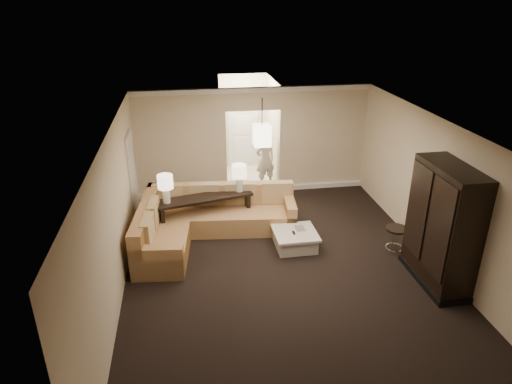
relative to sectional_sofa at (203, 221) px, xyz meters
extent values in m
plane|color=black|center=(1.47, -1.69, -0.39)|extent=(8.00, 8.00, 0.00)
cube|color=beige|center=(1.47, 2.31, 1.01)|extent=(6.00, 0.04, 2.80)
cube|color=beige|center=(1.47, -5.69, 1.01)|extent=(6.00, 0.04, 2.80)
cube|color=beige|center=(-1.53, -1.69, 1.01)|extent=(0.04, 8.00, 2.80)
cube|color=beige|center=(4.47, -1.69, 1.01)|extent=(0.04, 8.00, 2.80)
cube|color=white|center=(1.47, -1.69, 2.41)|extent=(6.00, 8.00, 0.02)
cube|color=white|center=(1.47, 2.26, 2.34)|extent=(6.00, 0.10, 0.12)
cube|color=white|center=(1.47, 2.26, -0.33)|extent=(6.00, 0.10, 0.12)
cube|color=silver|center=(-1.50, 1.11, 0.66)|extent=(0.05, 0.90, 2.10)
cube|color=silver|center=(1.47, 3.31, -0.39)|extent=(1.40, 2.00, 0.01)
cube|color=beige|center=(0.77, 3.31, 1.01)|extent=(0.04, 2.00, 2.80)
cube|color=beige|center=(2.17, 3.31, 1.01)|extent=(0.04, 2.00, 2.80)
cube|color=beige|center=(1.47, 4.31, 1.01)|extent=(1.40, 0.04, 2.80)
cube|color=silver|center=(1.47, 4.28, 0.66)|extent=(0.90, 0.05, 2.10)
cube|color=brown|center=(0.43, 0.31, -0.16)|extent=(3.38, 1.33, 0.46)
cube|color=brown|center=(-0.85, -0.82, -0.16)|extent=(1.15, 1.63, 0.46)
cube|color=brown|center=(0.47, 0.67, 0.32)|extent=(3.30, 0.61, 0.51)
cube|color=brown|center=(-1.15, -0.23, 0.32)|extent=(0.54, 2.65, 0.51)
cube|color=brown|center=(1.96, 0.15, -0.05)|extent=(0.32, 1.01, 0.68)
cube|color=brown|center=(-0.92, -1.47, -0.05)|extent=(1.01, 0.32, 0.68)
cube|color=#9E7A54|center=(-0.74, 0.75, 0.34)|extent=(0.70, 0.25, 0.51)
cube|color=#9E7A54|center=(0.08, 0.66, 0.34)|extent=(0.70, 0.25, 0.51)
cube|color=#9E7A54|center=(0.90, 0.57, 0.34)|extent=(0.70, 0.25, 0.51)
cube|color=#9E7A54|center=(1.72, 0.48, 0.34)|extent=(0.70, 0.25, 0.51)
cube|color=#9E7A54|center=(-1.01, -0.14, 0.34)|extent=(0.25, 0.67, 0.51)
cube|color=#9E7A54|center=(-1.09, -0.90, 0.34)|extent=(0.25, 0.67, 0.51)
cube|color=beige|center=(1.88, -0.73, -0.24)|extent=(0.80, 0.80, 0.30)
cube|color=beige|center=(1.88, -0.73, -0.07)|extent=(0.89, 0.89, 0.05)
cube|color=black|center=(1.84, -0.78, -0.03)|extent=(0.05, 0.14, 0.02)
cube|color=beige|center=(2.01, -0.60, -0.03)|extent=(0.20, 0.27, 0.01)
cube|color=black|center=(0.07, 0.31, 0.40)|extent=(2.19, 0.95, 0.06)
cube|color=black|center=(-0.88, 0.09, -0.01)|extent=(0.17, 0.44, 0.78)
cube|color=black|center=(1.01, 0.53, -0.01)|extent=(0.17, 0.44, 0.78)
cube|color=black|center=(0.07, 0.31, -0.28)|extent=(2.08, 0.88, 0.04)
cube|color=black|center=(4.17, -2.32, 0.74)|extent=(0.63, 1.51, 2.27)
cube|color=black|center=(3.84, -2.70, 0.90)|extent=(0.03, 0.67, 1.73)
cube|color=black|center=(3.84, -1.94, 0.90)|extent=(0.03, 0.67, 1.73)
cube|color=black|center=(4.17, -2.32, -0.34)|extent=(0.67, 1.58, 0.11)
cylinder|color=black|center=(3.87, -1.26, 0.14)|extent=(0.45, 0.45, 0.04)
torus|color=silver|center=(3.87, -1.26, -0.29)|extent=(0.37, 0.37, 0.02)
cylinder|color=silver|center=(4.03, -1.30, -0.13)|extent=(0.02, 0.02, 0.53)
cylinder|color=silver|center=(3.82, -1.09, -0.13)|extent=(0.02, 0.02, 0.53)
cylinder|color=silver|center=(3.74, -1.38, -0.13)|extent=(0.02, 0.02, 0.53)
cylinder|color=white|center=(-0.74, 0.12, 0.60)|extent=(0.16, 0.16, 0.34)
cylinder|color=#FFE4BF|center=(-0.74, 0.12, 0.91)|extent=(0.33, 0.33, 0.29)
cylinder|color=white|center=(0.87, 0.50, 0.60)|extent=(0.16, 0.16, 0.34)
cylinder|color=#FFE4BF|center=(0.87, 0.50, 0.91)|extent=(0.33, 0.33, 0.29)
cylinder|color=black|center=(1.47, 1.01, 2.11)|extent=(0.02, 0.02, 0.60)
cube|color=#FFEAC6|center=(1.47, 1.01, 1.56)|extent=(0.38, 0.38, 0.48)
imported|color=beige|center=(1.84, 2.61, 0.45)|extent=(0.70, 0.55, 1.69)
camera|label=1|loc=(-0.24, -8.86, 4.56)|focal=32.00mm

